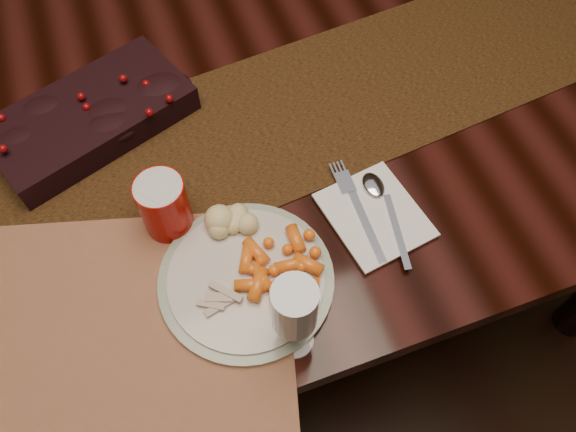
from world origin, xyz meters
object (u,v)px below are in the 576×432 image
object	(u,v)px
wine_glass	(294,319)
baby_carrots	(274,270)
turkey_shreds	(216,299)
placemat_main	(120,327)
red_cup	(164,206)
dining_table	(236,219)
mashed_potatoes	(232,218)
napkin	(375,215)
centerpiece	(89,114)
dinner_plate	(246,279)

from	to	relation	value
wine_glass	baby_carrots	bearing A→B (deg)	86.38
turkey_shreds	placemat_main	bearing A→B (deg)	172.89
red_cup	dining_table	bearing A→B (deg)	54.96
baby_carrots	mashed_potatoes	size ratio (longest dim) A/B	1.51
napkin	placemat_main	bearing A→B (deg)	177.09
dining_table	mashed_potatoes	distance (m)	0.48
centerpiece	turkey_shreds	bearing A→B (deg)	-74.61
dining_table	napkin	xyz separation A→B (m)	(0.17, -0.29, 0.38)
red_cup	mashed_potatoes	bearing A→B (deg)	-26.87
dinner_plate	mashed_potatoes	bearing A→B (deg)	84.64
placemat_main	mashed_potatoes	size ratio (longest dim) A/B	6.26
dining_table	napkin	bearing A→B (deg)	-60.02
turkey_shreds	red_cup	xyz separation A→B (m)	(-0.03, 0.16, 0.03)
dinner_plate	wine_glass	size ratio (longest dim) A/B	1.59
dining_table	turkey_shreds	xyz separation A→B (m)	(-0.11, -0.35, 0.40)
mashed_potatoes	placemat_main	bearing A→B (deg)	-154.50
dining_table	turkey_shreds	world-z (taller)	turkey_shreds
placemat_main	napkin	bearing A→B (deg)	21.67
mashed_potatoes	napkin	world-z (taller)	mashed_potatoes
dining_table	dinner_plate	world-z (taller)	dinner_plate
dining_table	napkin	size ratio (longest dim) A/B	11.33
centerpiece	dinner_plate	bearing A→B (deg)	-66.77
centerpiece	napkin	distance (m)	0.51
centerpiece	turkey_shreds	distance (m)	0.41
dining_table	red_cup	xyz separation A→B (m)	(-0.14, -0.20, 0.43)
placemat_main	wine_glass	xyz separation A→B (m)	(0.22, -0.10, 0.08)
baby_carrots	wine_glass	distance (m)	0.11
wine_glass	turkey_shreds	bearing A→B (deg)	135.84
turkey_shreds	red_cup	distance (m)	0.16
dining_table	red_cup	distance (m)	0.49
turkey_shreds	wine_glass	size ratio (longest dim) A/B	0.45
baby_carrots	dinner_plate	bearing A→B (deg)	168.18
placemat_main	baby_carrots	distance (m)	0.23
dinner_plate	turkey_shreds	bearing A→B (deg)	-156.15
baby_carrots	turkey_shreds	size ratio (longest dim) A/B	1.59
turkey_shreds	napkin	distance (m)	0.28
centerpiece	mashed_potatoes	size ratio (longest dim) A/B	4.31
dining_table	turkey_shreds	distance (m)	0.55
centerpiece	wine_glass	size ratio (longest dim) A/B	2.05
placemat_main	wine_glass	distance (m)	0.26
mashed_potatoes	centerpiece	bearing A→B (deg)	120.74
dinner_plate	red_cup	bearing A→B (deg)	121.23
wine_glass	napkin	bearing A→B (deg)	37.23
turkey_shreds	napkin	size ratio (longest dim) A/B	0.46
dining_table	dinner_plate	bearing A→B (deg)	-99.51
red_cup	centerpiece	bearing A→B (deg)	108.17
centerpiece	baby_carrots	distance (m)	0.43
dining_table	wine_glass	distance (m)	0.63
placemat_main	dinner_plate	world-z (taller)	dinner_plate
placemat_main	mashed_potatoes	world-z (taller)	mashed_potatoes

